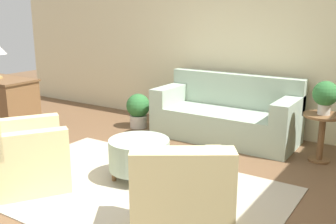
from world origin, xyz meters
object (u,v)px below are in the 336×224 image
(armchair_left, at_px, (20,156))
(couch, at_px, (226,116))
(potted_plant_floor, at_px, (138,109))
(side_table, at_px, (322,130))
(dresser, at_px, (1,108))
(potted_plant_on_side_table, at_px, (325,95))
(armchair_right, at_px, (181,205))
(ottoman_table, at_px, (139,154))

(armchair_left, bearing_deg, couch, 67.95)
(couch, bearing_deg, potted_plant_floor, -169.86)
(side_table, relative_size, dresser, 0.54)
(side_table, height_order, dresser, dresser)
(potted_plant_on_side_table, xyz_separation_m, potted_plant_floor, (-2.81, -0.03, -0.54))
(couch, bearing_deg, armchair_right, -72.48)
(armchair_left, bearing_deg, ottoman_table, 42.27)
(ottoman_table, height_order, potted_plant_floor, potted_plant_floor)
(armchair_left, height_order, ottoman_table, armchair_left)
(armchair_left, relative_size, potted_plant_on_side_table, 2.63)
(armchair_right, xyz_separation_m, potted_plant_floor, (-2.29, 2.48, -0.05))
(armchair_left, distance_m, potted_plant_floor, 2.50)
(couch, height_order, dresser, couch)
(armchair_right, relative_size, dresser, 0.96)
(couch, bearing_deg, ottoman_table, -95.44)
(side_table, height_order, potted_plant_floor, side_table)
(armchair_left, relative_size, potted_plant_floor, 1.96)
(couch, xyz_separation_m, armchair_right, (0.86, -2.73, 0.02))
(armchair_left, bearing_deg, armchair_right, 0.00)
(armchair_right, bearing_deg, side_table, 78.26)
(armchair_right, distance_m, side_table, 2.56)
(couch, xyz_separation_m, armchair_left, (-1.11, -2.73, 0.02))
(side_table, bearing_deg, armchair_right, -101.74)
(couch, relative_size, armchair_left, 1.91)
(potted_plant_floor, bearing_deg, dresser, -130.11)
(armchair_right, bearing_deg, potted_plant_floor, 132.76)
(ottoman_table, relative_size, side_table, 1.11)
(dresser, distance_m, potted_plant_on_side_table, 4.43)
(couch, relative_size, armchair_right, 1.91)
(dresser, bearing_deg, ottoman_table, -1.78)
(side_table, xyz_separation_m, potted_plant_on_side_table, (0.00, 0.00, 0.44))
(potted_plant_floor, bearing_deg, couch, 10.14)
(dresser, height_order, potted_plant_on_side_table, potted_plant_on_side_table)
(potted_plant_on_side_table, bearing_deg, armchair_right, -101.74)
(couch, height_order, side_table, couch)
(armchair_right, xyz_separation_m, potted_plant_on_side_table, (0.52, 2.51, 0.50))
(armchair_left, xyz_separation_m, potted_plant_floor, (-0.32, 2.48, -0.05))
(couch, relative_size, potted_plant_floor, 3.74)
(armchair_right, bearing_deg, armchair_left, 180.00)
(armchair_right, distance_m, potted_plant_floor, 3.37)
(side_table, relative_size, potted_plant_floor, 1.10)
(ottoman_table, bearing_deg, couch, 84.56)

